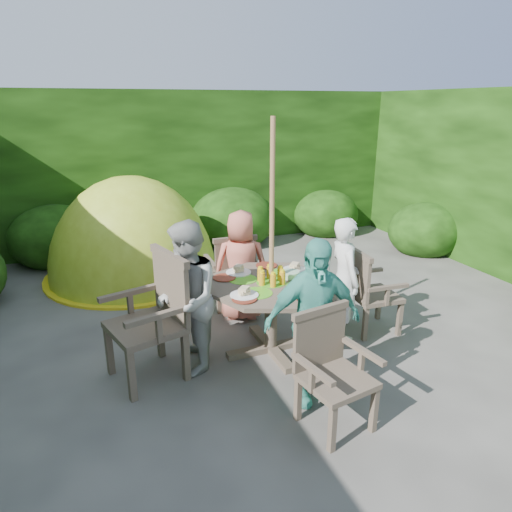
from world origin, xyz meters
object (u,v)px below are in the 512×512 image
object	(u,v)px
patio_table	(271,294)
garden_chair_front	(331,368)
garden_chair_back	(232,270)
child_front	(313,322)
garden_chair_left	(154,316)
child_left	(187,299)
parasol_pole	(272,243)
garden_chair_right	(368,290)
dome_tent	(135,274)
child_right	(344,279)
child_back	(241,266)

from	to	relation	value
patio_table	garden_chair_front	world-z (taller)	patio_table
garden_chair_back	child_front	bearing A→B (deg)	91.95
garden_chair_left	child_left	size ratio (longest dim) A/B	0.77
parasol_pole	garden_chair_right	xyz separation A→B (m)	(1.10, 0.04, -0.64)
child_front	parasol_pole	bearing A→B (deg)	95.60
patio_table	garden_chair_left	xyz separation A→B (m)	(-1.09, -0.00, -0.04)
patio_table	garden_chair_front	distance (m)	1.12
dome_tent	child_right	bearing A→B (deg)	-40.03
garden_chair_front	child_left	bearing A→B (deg)	116.38
garden_chair_front	dome_tent	bearing A→B (deg)	94.62
patio_table	garden_chair_back	xyz separation A→B (m)	(-0.04, 1.10, -0.14)
garden_chair_back	child_left	size ratio (longest dim) A/B	0.63
garden_chair_front	child_back	world-z (taller)	child_back
child_left	child_front	distance (m)	1.13
garden_chair_back	child_front	distance (m)	1.92
patio_table	garden_chair_back	size ratio (longest dim) A/B	1.46
child_right	child_back	bearing A→B (deg)	52.43
parasol_pole	patio_table	bearing A→B (deg)	14.29
garden_chair_right	child_back	world-z (taller)	child_back
parasol_pole	garden_chair_left	world-z (taller)	parasol_pole
child_back	garden_chair_back	bearing A→B (deg)	-70.52
dome_tent	child_back	bearing A→B (deg)	-46.47
garden_chair_back	child_right	bearing A→B (deg)	127.90
patio_table	parasol_pole	distance (m)	0.50
garden_chair_left	garden_chair_back	distance (m)	1.53
garden_chair_left	garden_chair_back	bearing A→B (deg)	119.87
garden_chair_front	child_left	world-z (taller)	child_left
child_right	dome_tent	world-z (taller)	dome_tent
garden_chair_left	garden_chair_back	size ratio (longest dim) A/B	1.23
garden_chair_right	child_back	distance (m)	1.37
garden_chair_back	patio_table	bearing A→B (deg)	92.22
child_back	child_front	distance (m)	1.60
garden_chair_right	garden_chair_back	bearing A→B (deg)	50.35
child_front	dome_tent	world-z (taller)	dome_tent
child_left	dome_tent	distance (m)	2.72
garden_chair_front	child_front	world-z (taller)	child_front
patio_table	garden_chair_back	world-z (taller)	garden_chair_back
parasol_pole	child_back	bearing A→B (deg)	91.48
patio_table	child_right	distance (m)	0.80
child_left	parasol_pole	bearing A→B (deg)	100.55
patio_table	child_front	distance (m)	0.80
child_back	dome_tent	world-z (taller)	dome_tent
child_right	garden_chair_right	bearing A→B (deg)	-81.28
dome_tent	child_front	bearing A→B (deg)	-58.18
patio_table	child_left	size ratio (longest dim) A/B	0.92
garden_chair_right	garden_chair_front	bearing A→B (deg)	140.02
garden_chair_left	child_right	bearing A→B (deg)	74.33
garden_chair_right	child_right	xyz separation A→B (m)	(-0.30, -0.01, 0.17)
child_left	child_back	bearing A→B (deg)	145.55
garden_chair_back	child_right	world-z (taller)	child_right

